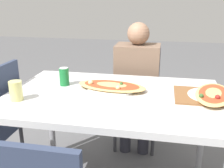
# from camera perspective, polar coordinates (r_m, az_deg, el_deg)

# --- Properties ---
(dining_table) EXTENTS (1.36, 0.89, 0.76)m
(dining_table) POSITION_cam_1_polar(r_m,az_deg,el_deg) (1.68, 0.38, -4.52)
(dining_table) COLOR silver
(dining_table) RESTS_ON ground_plane
(chair_far_seated) EXTENTS (0.40, 0.40, 0.92)m
(chair_far_seated) POSITION_cam_1_polar(r_m,az_deg,el_deg) (2.46, 5.60, -1.67)
(chair_far_seated) COLOR #2D3851
(chair_far_seated) RESTS_ON ground_plane
(person_seated) EXTENTS (0.37, 0.29, 1.15)m
(person_seated) POSITION_cam_1_polar(r_m,az_deg,el_deg) (2.30, 5.43, 1.31)
(person_seated) COLOR #2D2D38
(person_seated) RESTS_ON ground_plane
(pizza_main) EXTENTS (0.49, 0.32, 0.06)m
(pizza_main) POSITION_cam_1_polar(r_m,az_deg,el_deg) (1.75, -0.14, -0.54)
(pizza_main) COLOR white
(pizza_main) RESTS_ON dining_table
(soda_can) EXTENTS (0.07, 0.07, 0.12)m
(soda_can) POSITION_cam_1_polar(r_m,az_deg,el_deg) (1.85, -10.36, 1.60)
(soda_can) COLOR #197233
(soda_can) RESTS_ON dining_table
(drink_glass) EXTENTS (0.08, 0.08, 0.12)m
(drink_glass) POSITION_cam_1_polar(r_m,az_deg,el_deg) (1.65, -20.19, -1.40)
(drink_glass) COLOR #E0DB7F
(drink_glass) RESTS_ON dining_table
(serving_tray) EXTENTS (0.36, 0.31, 0.01)m
(serving_tray) POSITION_cam_1_polar(r_m,az_deg,el_deg) (1.71, 19.44, -2.49)
(serving_tray) COLOR brown
(serving_tray) RESTS_ON dining_table
(pizza_second) EXTENTS (0.30, 0.47, 0.05)m
(pizza_second) POSITION_cam_1_polar(r_m,az_deg,el_deg) (1.72, 21.17, -2.20)
(pizza_second) COLOR white
(pizza_second) RESTS_ON dining_table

